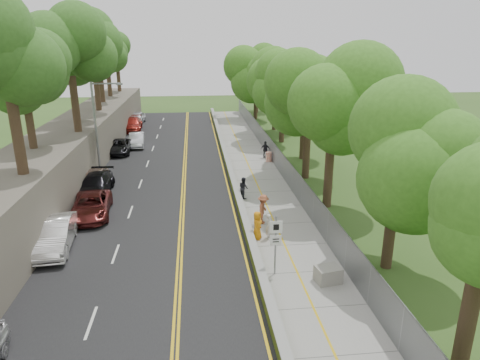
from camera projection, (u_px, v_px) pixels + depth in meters
The scene contains 25 objects.
ground at pixel (246, 248), 24.04m from camera, with size 140.00×140.00×0.00m, color #33511E.
road at pixel (165, 173), 37.65m from camera, with size 11.20×66.00×0.04m, color black.
sidewalk at pixel (254, 170), 38.46m from camera, with size 4.20×66.00×0.05m, color gray.
jersey_barrier at pixel (229, 168), 38.14m from camera, with size 0.42×66.00×0.60m, color #96CB20.
rock_embankment at pixel (67, 153), 36.21m from camera, with size 5.00×66.00×4.00m, color #595147.
chainlink_fence at pixel (278, 159), 38.37m from camera, with size 0.04×66.00×2.00m, color slate.
trees_embankment at pixel (60, 48), 33.61m from camera, with size 6.40×66.00×13.00m, color #3C7426, non-canonical shape.
trees_fenceside at pixel (306, 91), 36.74m from camera, with size 7.00×66.00×14.00m, color #488A26, non-canonical shape.
streetlight at pixel (98, 124), 34.75m from camera, with size 2.52×0.22×8.00m.
signpost at pixel (276, 239), 20.68m from camera, with size 0.62×0.09×3.10m.
construction_barrel at pixel (269, 157), 40.86m from camera, with size 0.55×0.55×0.91m, color red.
concrete_block at pixel (328, 274), 20.47m from camera, with size 1.16×0.87×0.77m, color gray.
car_1 at pixel (54, 235), 23.63m from camera, with size 1.77×5.07×1.67m, color silver.
car_2 at pixel (91, 206), 28.12m from camera, with size 2.37×5.15×1.43m, color maroon.
car_3 at pixel (95, 185), 32.08m from camera, with size 2.11×5.20×1.51m, color black.
car_4 at pixel (93, 180), 32.92m from camera, with size 1.88×4.68×1.60m, color tan.
car_5 at pixel (137, 140), 46.63m from camera, with size 1.55×4.43×1.46m, color silver.
car_6 at pixel (119, 147), 43.85m from camera, with size 2.28×4.95×1.38m, color black.
car_7 at pixel (132, 124), 54.76m from camera, with size 2.32×5.70×1.65m, color maroon.
car_8 at pixel (137, 118), 59.58m from camera, with size 1.87×4.65×1.58m, color silver.
painter_0 at pixel (257, 225), 24.78m from camera, with size 0.83×0.54×1.70m, color orange.
painter_1 at pixel (269, 226), 24.88m from camera, with size 0.56×0.36×1.52m, color beige.
painter_2 at pixel (244, 188), 31.28m from camera, with size 0.77×0.60×1.59m, color black.
painter_3 at pixel (263, 209), 26.86m from camera, with size 1.23×0.71×1.91m, color #9B5234.
person_far at pixel (265, 150), 42.03m from camera, with size 0.97×0.40×1.66m, color black.
Camera 1 is at (-2.69, -21.49, 11.12)m, focal length 32.00 mm.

